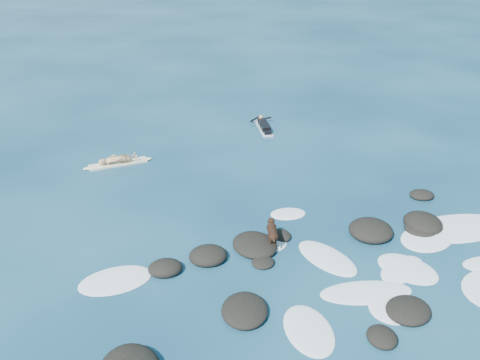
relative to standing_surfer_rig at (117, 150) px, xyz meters
name	(u,v)px	position (x,y,z in m)	size (l,w,h in m)	color
ground	(312,252)	(4.18, -9.11, -0.67)	(160.00, 160.00, 0.00)	#0A2642
reef_rocks	(303,275)	(3.25, -10.16, -0.55)	(14.80, 7.32, 0.58)	black
breaking_foam	(397,266)	(6.18, -10.82, -0.66)	(14.59, 8.02, 0.12)	white
standing_surfer_rig	(117,150)	(0.00, 0.00, 0.00)	(2.97, 0.60, 1.69)	beige
paddling_surfer_rig	(264,126)	(7.59, 1.19, -0.52)	(1.31, 2.50, 0.43)	silver
dog	(272,231)	(3.20, -8.22, -0.13)	(0.63, 1.22, 0.81)	black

